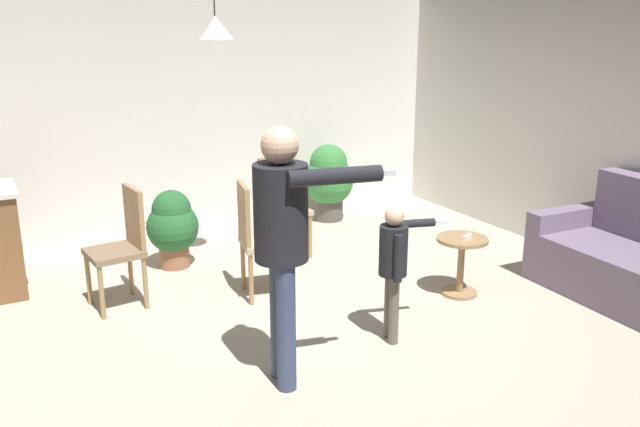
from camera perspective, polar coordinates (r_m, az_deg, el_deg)
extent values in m
plane|color=#B2A893|center=(5.14, 0.11, -10.59)|extent=(7.68, 7.68, 0.00)
cube|color=silver|center=(7.61, -11.73, 8.59)|extent=(6.40, 0.10, 2.70)
cube|color=silver|center=(6.81, 24.60, 6.59)|extent=(0.10, 6.40, 2.70)
cube|color=slate|center=(6.24, 25.37, -5.01)|extent=(0.92, 1.48, 0.45)
cube|color=slate|center=(6.71, 20.14, -2.18)|extent=(0.86, 0.22, 0.63)
cylinder|color=#99754C|center=(7.02, 21.83, -4.01)|extent=(0.05, 0.05, 0.06)
cylinder|color=#99754C|center=(6.57, 17.98, -4.99)|extent=(0.05, 0.05, 0.06)
cylinder|color=#99754C|center=(5.86, 12.02, -2.17)|extent=(0.44, 0.44, 0.03)
cylinder|color=#99754C|center=(5.95, 11.87, -4.55)|extent=(0.06, 0.06, 0.49)
cylinder|color=#99754C|center=(6.03, 11.75, -6.59)|extent=(0.31, 0.31, 0.03)
cylinder|color=#384260|center=(4.48, -3.47, -8.73)|extent=(0.13, 0.13, 0.86)
cylinder|color=#384260|center=(4.32, -2.91, -9.70)|extent=(0.13, 0.13, 0.86)
cylinder|color=black|center=(4.14, -3.35, 0.06)|extent=(0.34, 0.34, 0.61)
sphere|color=#D8AD8C|center=(4.04, -3.45, 5.83)|extent=(0.23, 0.23, 0.23)
cylinder|color=black|center=(4.33, -3.96, 0.37)|extent=(0.10, 0.10, 0.58)
cylinder|color=black|center=(3.96, 1.32, 3.20)|extent=(0.58, 0.22, 0.10)
cube|color=white|center=(4.07, 5.58, 3.48)|extent=(0.13, 0.06, 0.04)
cylinder|color=#60564C|center=(5.09, 5.92, -7.71)|extent=(0.08, 0.08, 0.52)
cylinder|color=#60564C|center=(4.99, 6.29, -8.20)|extent=(0.08, 0.08, 0.52)
cylinder|color=black|center=(4.87, 6.26, -3.14)|extent=(0.21, 0.21, 0.37)
sphere|color=#D8AD8C|center=(4.79, 6.35, -0.24)|extent=(0.14, 0.14, 0.14)
cylinder|color=black|center=(4.99, 7.82, -0.85)|extent=(0.35, 0.16, 0.06)
cube|color=white|center=(5.06, 10.01, -0.71)|extent=(0.13, 0.07, 0.04)
cylinder|color=black|center=(4.77, 6.68, -3.82)|extent=(0.06, 0.06, 0.35)
cylinder|color=#99754C|center=(5.73, -14.64, -5.76)|extent=(0.04, 0.04, 0.45)
cylinder|color=#99754C|center=(6.05, -15.82, -4.67)|extent=(0.04, 0.04, 0.45)
cylinder|color=#99754C|center=(5.63, -18.09, -6.45)|extent=(0.04, 0.04, 0.45)
cylinder|color=#99754C|center=(5.96, -19.10, -5.29)|extent=(0.04, 0.04, 0.45)
cube|color=#7F664C|center=(5.75, -17.12, -3.21)|extent=(0.46, 0.46, 0.05)
cube|color=#99754C|center=(5.73, -15.54, -0.28)|extent=(0.08, 0.38, 0.50)
cylinder|color=#99754C|center=(6.99, -2.44, -1.21)|extent=(0.04, 0.04, 0.45)
cylinder|color=#99754C|center=(6.82, -5.03, -1.71)|extent=(0.04, 0.04, 0.45)
cylinder|color=#99754C|center=(6.70, -0.85, -1.98)|extent=(0.04, 0.04, 0.45)
cylinder|color=#99754C|center=(6.52, -3.51, -2.53)|extent=(0.04, 0.04, 0.45)
cube|color=tan|center=(6.68, -2.99, 0.19)|extent=(0.45, 0.45, 0.05)
cube|color=#99754C|center=(6.77, -3.84, 2.80)|extent=(0.38, 0.07, 0.50)
cylinder|color=#99754C|center=(5.98, -6.56, -4.37)|extent=(0.04, 0.04, 0.45)
cylinder|color=#99754C|center=(5.65, -5.89, -5.61)|extent=(0.04, 0.04, 0.45)
cylinder|color=#99754C|center=(6.05, -3.20, -4.04)|extent=(0.04, 0.04, 0.45)
cylinder|color=#99754C|center=(5.72, -2.34, -5.24)|extent=(0.04, 0.04, 0.45)
cube|color=tan|center=(5.76, -4.55, -2.48)|extent=(0.50, 0.50, 0.05)
cube|color=#99754C|center=(5.65, -6.50, -0.01)|extent=(0.12, 0.38, 0.50)
cylinder|color=brown|center=(6.66, -12.28, -3.49)|extent=(0.29, 0.29, 0.23)
sphere|color=#235B2D|center=(6.57, -12.43, -1.13)|extent=(0.50, 0.50, 0.50)
sphere|color=#235B2D|center=(6.52, -12.52, 0.34)|extent=(0.37, 0.37, 0.37)
cylinder|color=#4C4742|center=(8.03, 0.72, 0.45)|extent=(0.35, 0.35, 0.27)
sphere|color=#387F3D|center=(7.94, 0.73, 2.84)|extent=(0.59, 0.59, 0.59)
sphere|color=#387F3D|center=(7.89, 0.73, 4.31)|extent=(0.45, 0.45, 0.45)
cube|color=white|center=(5.83, 12.40, -1.95)|extent=(0.13, 0.08, 0.04)
cone|color=silver|center=(5.98, -8.91, 15.39)|extent=(0.32, 0.32, 0.20)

